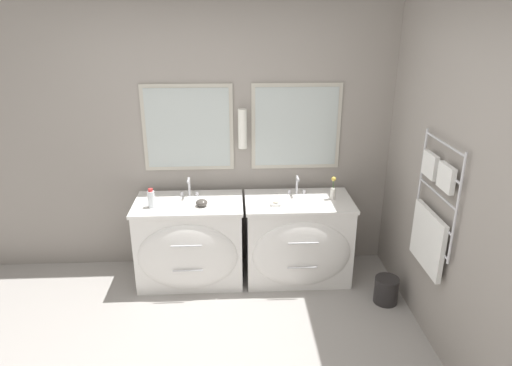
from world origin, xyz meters
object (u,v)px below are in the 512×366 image
at_px(vanity_right, 298,240).
at_px(flower_vase, 333,190).
at_px(amenity_bowl, 202,203).
at_px(toiletry_bottle, 151,199).
at_px(vanity_left, 190,242).
at_px(waste_bin, 386,290).

bearing_deg(vanity_right, flower_vase, 8.30).
bearing_deg(amenity_bowl, vanity_right, 3.75).
bearing_deg(toiletry_bottle, vanity_left, 10.65).
height_order(toiletry_bottle, amenity_bowl, toiletry_bottle).
relative_size(amenity_bowl, waste_bin, 0.44).
xyz_separation_m(amenity_bowl, flower_vase, (1.18, 0.10, 0.06)).
bearing_deg(amenity_bowl, toiletry_bottle, -179.89).
height_order(vanity_left, toiletry_bottle, toiletry_bottle).
height_order(vanity_left, amenity_bowl, amenity_bowl).
distance_m(vanity_right, toiletry_bottle, 1.39).
bearing_deg(waste_bin, flower_vase, 130.51).
distance_m(flower_vase, waste_bin, 0.98).
relative_size(amenity_bowl, flower_vase, 0.48).
distance_m(vanity_left, waste_bin, 1.80).
bearing_deg(toiletry_bottle, flower_vase, 3.65).
relative_size(vanity_right, waste_bin, 4.15).
bearing_deg(vanity_right, vanity_left, 180.00).
bearing_deg(vanity_right, toiletry_bottle, -177.46).
relative_size(vanity_left, toiletry_bottle, 5.65).
height_order(toiletry_bottle, waste_bin, toiletry_bottle).
relative_size(vanity_left, vanity_right, 1.00).
bearing_deg(amenity_bowl, waste_bin, -13.40).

